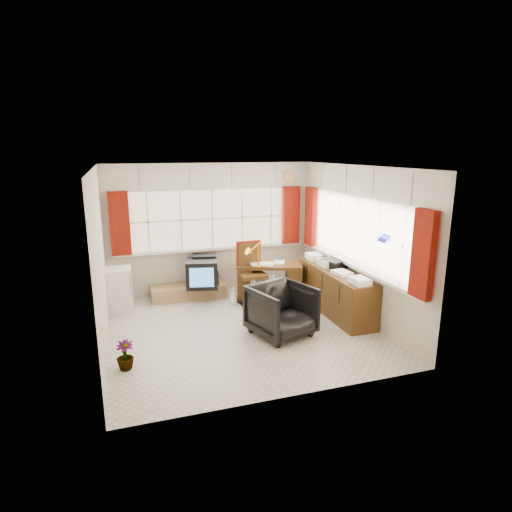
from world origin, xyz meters
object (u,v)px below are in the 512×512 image
(desk, at_px, (269,279))
(task_chair, at_px, (250,270))
(office_chair, at_px, (282,311))
(radiator, at_px, (264,292))
(crt_tv, at_px, (202,273))
(credenza, at_px, (335,290))
(tv_bench, at_px, (189,291))
(mini_fridge, at_px, (119,290))
(desk_lamp, at_px, (258,249))

(desk, distance_m, task_chair, 0.44)
(office_chair, relative_size, radiator, 1.54)
(task_chair, bearing_deg, office_chair, -89.87)
(task_chair, height_order, crt_tv, task_chair)
(radiator, distance_m, crt_tv, 1.20)
(desk, distance_m, crt_tv, 1.25)
(radiator, height_order, crt_tv, crt_tv)
(task_chair, distance_m, office_chair, 1.56)
(credenza, distance_m, tv_bench, 2.75)
(radiator, relative_size, crt_tv, 0.83)
(credenza, xyz_separation_m, crt_tv, (-2.04, 1.33, 0.12))
(mini_fridge, bearing_deg, task_chair, -6.55)
(desk_lamp, distance_m, mini_fridge, 2.52)
(tv_bench, xyz_separation_m, crt_tv, (0.24, -0.19, 0.38))
(desk_lamp, height_order, tv_bench, desk_lamp)
(crt_tv, bearing_deg, radiator, -30.05)
(task_chair, bearing_deg, desk_lamp, -48.77)
(crt_tv, bearing_deg, credenza, -33.07)
(radiator, relative_size, tv_bench, 0.40)
(desk_lamp, distance_m, tv_bench, 1.62)
(office_chair, xyz_separation_m, mini_fridge, (-2.31, 1.81, -0.01))
(mini_fridge, bearing_deg, desk, -4.60)
(credenza, relative_size, tv_bench, 1.43)
(crt_tv, relative_size, mini_fridge, 0.87)
(radiator, bearing_deg, task_chair, 133.85)
(desk_lamp, bearing_deg, crt_tv, 151.19)
(desk_lamp, relative_size, office_chair, 0.55)
(crt_tv, bearing_deg, desk, -15.70)
(mini_fridge, bearing_deg, office_chair, -38.16)
(task_chair, height_order, tv_bench, task_chair)
(office_chair, bearing_deg, crt_tv, 95.06)
(desk_lamp, distance_m, task_chair, 0.45)
(mini_fridge, bearing_deg, crt_tv, 4.67)
(office_chair, xyz_separation_m, credenza, (1.22, 0.60, 0.00))
(tv_bench, bearing_deg, desk_lamp, -31.04)
(credenza, xyz_separation_m, mini_fridge, (-3.53, 1.21, -0.01))
(mini_fridge, bearing_deg, tv_bench, 13.99)
(radiator, xyz_separation_m, mini_fridge, (-2.49, 0.46, 0.16))
(crt_tv, bearing_deg, office_chair, -66.99)
(desk, xyz_separation_m, task_chair, (-0.38, -0.05, 0.22))
(desk, relative_size, desk_lamp, 2.75)
(task_chair, xyz_separation_m, credenza, (1.22, -0.94, -0.21))
(office_chair, distance_m, mini_fridge, 2.93)
(office_chair, distance_m, credenza, 1.36)
(desk, bearing_deg, office_chair, -103.40)
(task_chair, height_order, credenza, task_chair)
(office_chair, distance_m, tv_bench, 2.39)
(office_chair, bearing_deg, credenza, 8.39)
(tv_bench, distance_m, mini_fridge, 1.31)
(desk, height_order, radiator, desk)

